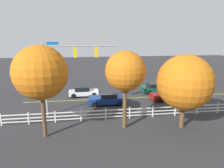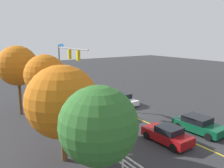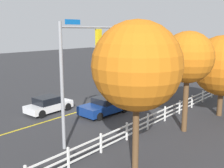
# 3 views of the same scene
# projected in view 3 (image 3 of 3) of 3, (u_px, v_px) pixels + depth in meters

# --- Properties ---
(ground_plane) EXTENTS (120.00, 120.00, 0.00)m
(ground_plane) POSITION_uv_depth(u_px,v_px,m) (86.00, 109.00, 23.37)
(ground_plane) COLOR #2D2D30
(lane_center_stripe) EXTENTS (28.00, 0.16, 0.01)m
(lane_center_stripe) POSITION_uv_depth(u_px,v_px,m) (115.00, 100.00, 26.34)
(lane_center_stripe) COLOR gold
(lane_center_stripe) RESTS_ON ground_plane
(signal_assembly) EXTENTS (7.24, 0.38, 7.37)m
(signal_assembly) POSITION_uv_depth(u_px,v_px,m) (87.00, 57.00, 16.14)
(signal_assembly) COLOR gray
(signal_assembly) RESTS_ON ground_plane
(car_0) EXTENTS (4.42, 2.23, 1.38)m
(car_0) POSITION_uv_depth(u_px,v_px,m) (123.00, 85.00, 30.45)
(car_0) COLOR #0C4C2D
(car_0) RESTS_ON ground_plane
(car_1) EXTENTS (4.06, 1.94, 1.37)m
(car_1) POSITION_uv_depth(u_px,v_px,m) (151.00, 90.00, 27.99)
(car_1) COLOR maroon
(car_1) RESTS_ON ground_plane
(car_2) EXTENTS (4.37, 2.22, 1.38)m
(car_2) POSITION_uv_depth(u_px,v_px,m) (105.00, 106.00, 22.05)
(car_2) COLOR navy
(car_2) RESTS_ON ground_plane
(car_3) EXTENTS (3.96, 1.89, 1.37)m
(car_3) POSITION_uv_depth(u_px,v_px,m) (48.00, 105.00, 22.45)
(car_3) COLOR silver
(car_3) RESTS_ON ground_plane
(white_rail_fence) EXTENTS (26.10, 0.10, 1.15)m
(white_rail_fence) POSITION_uv_depth(u_px,v_px,m) (173.00, 110.00, 21.15)
(white_rail_fence) COLOR white
(white_rail_fence) RESTS_ON ground_plane
(tree_1) EXTENTS (3.39, 3.39, 6.76)m
(tree_1) POSITION_uv_depth(u_px,v_px,m) (188.00, 58.00, 17.41)
(tree_1) COLOR brown
(tree_1) RESTS_ON ground_plane
(tree_2) EXTENTS (4.13, 4.13, 7.28)m
(tree_2) POSITION_uv_depth(u_px,v_px,m) (137.00, 66.00, 12.03)
(tree_2) COLOR brown
(tree_2) RESTS_ON ground_plane
(tree_3) EXTENTS (4.74, 4.74, 6.43)m
(tree_3) POSITION_uv_depth(u_px,v_px,m) (223.00, 66.00, 20.95)
(tree_3) COLOR brown
(tree_3) RESTS_ON ground_plane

